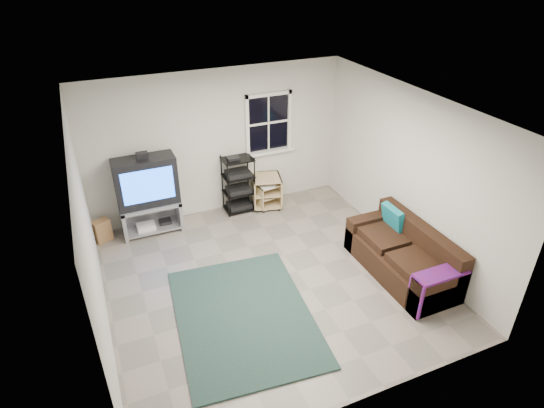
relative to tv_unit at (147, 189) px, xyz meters
name	(u,v)px	position (x,y,z in m)	size (l,w,h in m)	color
room	(269,127)	(2.29, 0.24, 0.67)	(4.60, 4.62, 4.60)	gray
tv_unit	(147,189)	(0.00, 0.00, 0.00)	(1.00, 0.50, 1.47)	gray
av_rack	(239,188)	(1.61, 0.05, -0.33)	(0.54, 0.39, 1.09)	black
side_table_left	(266,190)	(2.15, 0.03, -0.48)	(0.63, 0.63, 0.61)	tan
side_table_right	(267,192)	(2.15, 0.01, -0.52)	(0.49, 0.49, 0.50)	tan
sofa	(403,256)	(3.24, -2.68, -0.50)	(0.83, 1.86, 0.85)	black
shag_rug	(244,316)	(0.72, -2.62, -0.79)	(1.74, 2.39, 0.03)	black
paper_bag	(102,231)	(-0.82, 0.00, -0.61)	(0.27, 0.17, 0.39)	brown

